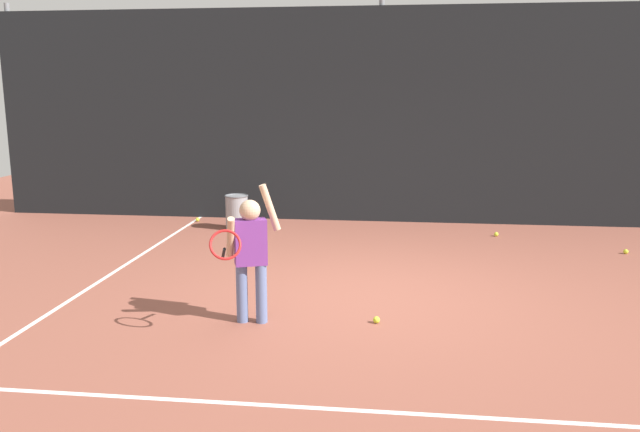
# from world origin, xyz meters

# --- Properties ---
(ground_plane) EXTENTS (20.00, 20.00, 0.00)m
(ground_plane) POSITION_xyz_m (0.00, 0.00, 0.00)
(ground_plane) COLOR brown
(court_line_baseline) EXTENTS (9.00, 0.05, 0.00)m
(court_line_baseline) POSITION_xyz_m (0.00, -2.62, 0.00)
(court_line_baseline) COLOR white
(court_line_baseline) RESTS_ON ground
(court_line_sideline) EXTENTS (0.05, 9.00, 0.00)m
(court_line_sideline) POSITION_xyz_m (-3.16, 1.00, 0.00)
(court_line_sideline) COLOR white
(court_line_sideline) RESTS_ON ground
(back_fence_windscreen) EXTENTS (13.44, 0.08, 3.58)m
(back_fence_windscreen) POSITION_xyz_m (0.00, 4.09, 1.79)
(back_fence_windscreen) COLOR black
(back_fence_windscreen) RESTS_ON ground
(fence_post_0) EXTENTS (0.09, 0.09, 3.73)m
(fence_post_0) POSITION_xyz_m (-6.57, 4.15, 1.87)
(fence_post_0) COLOR slate
(fence_post_0) RESTS_ON ground
(fence_post_1) EXTENTS (0.09, 0.09, 3.73)m
(fence_post_1) POSITION_xyz_m (0.00, 4.15, 1.87)
(fence_post_1) COLOR slate
(fence_post_1) RESTS_ON ground
(tennis_player) EXTENTS (0.56, 0.75, 1.35)m
(tennis_player) POSITION_xyz_m (-1.07, -1.01, 0.73)
(tennis_player) COLOR slate
(tennis_player) RESTS_ON ground
(ball_hopper) EXTENTS (0.38, 0.38, 0.56)m
(ball_hopper) POSITION_xyz_m (-2.26, 3.14, 0.29)
(ball_hopper) COLOR gray
(ball_hopper) RESTS_ON ground
(tennis_ball_0) EXTENTS (0.07, 0.07, 0.07)m
(tennis_ball_0) POSITION_xyz_m (0.14, -0.88, 0.03)
(tennis_ball_0) COLOR #CCE033
(tennis_ball_0) RESTS_ON ground
(tennis_ball_1) EXTENTS (0.07, 0.07, 0.07)m
(tennis_ball_1) POSITION_xyz_m (3.47, 2.21, 0.03)
(tennis_ball_1) COLOR #CCE033
(tennis_ball_1) RESTS_ON ground
(tennis_ball_3) EXTENTS (0.07, 0.07, 0.07)m
(tennis_ball_3) POSITION_xyz_m (-3.10, 3.67, 0.03)
(tennis_ball_3) COLOR #CCE033
(tennis_ball_3) RESTS_ON ground
(tennis_ball_4) EXTENTS (0.07, 0.07, 0.07)m
(tennis_ball_4) POSITION_xyz_m (1.86, 3.10, 0.03)
(tennis_ball_4) COLOR #CCE033
(tennis_ball_4) RESTS_ON ground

